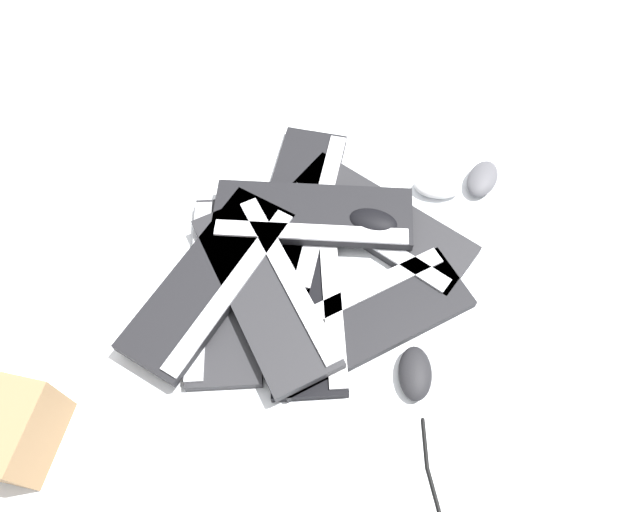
# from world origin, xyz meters

# --- Properties ---
(ground_plane) EXTENTS (3.20, 3.20, 0.00)m
(ground_plane) POSITION_xyz_m (0.00, 0.00, 0.00)
(ground_plane) COLOR silver
(keyboard_0) EXTENTS (0.28, 0.46, 0.03)m
(keyboard_0) POSITION_xyz_m (0.11, -0.00, 0.01)
(keyboard_0) COLOR #232326
(keyboard_0) RESTS_ON ground
(keyboard_1) EXTENTS (0.42, 0.42, 0.03)m
(keyboard_1) POSITION_xyz_m (-0.02, 0.14, 0.01)
(keyboard_1) COLOR black
(keyboard_1) RESTS_ON ground
(keyboard_2) EXTENTS (0.35, 0.46, 0.03)m
(keyboard_2) POSITION_xyz_m (-0.26, 0.05, 0.01)
(keyboard_2) COLOR #232326
(keyboard_2) RESTS_ON ground
(keyboard_3) EXTENTS (0.35, 0.46, 0.03)m
(keyboard_3) POSITION_xyz_m (-0.13, -0.06, 0.01)
(keyboard_3) COLOR black
(keyboard_3) RESTS_ON ground
(keyboard_4) EXTENTS (0.45, 0.20, 0.03)m
(keyboard_4) POSITION_xyz_m (-0.06, -0.18, 0.01)
(keyboard_4) COLOR black
(keyboard_4) RESTS_ON ground
(keyboard_5) EXTENTS (0.20, 0.45, 0.03)m
(keyboard_5) POSITION_xyz_m (-0.20, -0.02, 0.04)
(keyboard_5) COLOR #232326
(keyboard_5) RESTS_ON keyboard_3
(keyboard_6) EXTENTS (0.44, 0.38, 0.03)m
(keyboard_6) POSITION_xyz_m (-0.02, 0.08, 0.04)
(keyboard_6) COLOR black
(keyboard_6) RESTS_ON keyboard_1
(keyboard_7) EXTENTS (0.46, 0.33, 0.03)m
(keyboard_7) POSITION_xyz_m (-0.28, 0.06, 0.04)
(keyboard_7) COLOR black
(keyboard_7) RESTS_ON keyboard_2
(mouse_0) EXTENTS (0.12, 0.13, 0.04)m
(mouse_0) POSITION_xyz_m (0.08, -0.01, 0.05)
(mouse_0) COLOR black
(mouse_0) RESTS_ON keyboard_0
(mouse_1) EXTENTS (0.13, 0.11, 0.04)m
(mouse_1) POSITION_xyz_m (0.38, -0.04, 0.02)
(mouse_1) COLOR #4C4C51
(mouse_1) RESTS_ON ground
(mouse_2) EXTENTS (0.13, 0.12, 0.04)m
(mouse_2) POSITION_xyz_m (0.28, 0.00, 0.02)
(mouse_2) COLOR silver
(mouse_2) RESTS_ON ground
(mouse_3) EXTENTS (0.12, 0.13, 0.04)m
(mouse_3) POSITION_xyz_m (-0.05, -0.33, 0.02)
(mouse_3) COLOR black
(mouse_3) RESTS_ON ground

